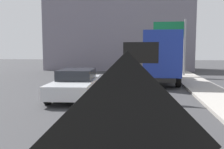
% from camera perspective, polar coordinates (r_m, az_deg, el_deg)
% --- Properties ---
extents(arrow_board_trailer, '(1.60, 1.87, 2.70)m').
position_cam_1_polar(arrow_board_trailer, '(11.17, 6.70, -3.83)').
color(arrow_board_trailer, orange).
rests_on(arrow_board_trailer, ground).
extents(box_truck, '(2.50, 6.58, 3.52)m').
position_cam_1_polar(box_truck, '(17.29, 11.11, 4.16)').
color(box_truck, black).
rests_on(box_truck, ground).
extents(pickup_car, '(2.31, 5.10, 1.38)m').
position_cam_1_polar(pickup_car, '(12.15, -8.45, -2.04)').
color(pickup_car, silver).
rests_on(pickup_car, ground).
extents(highway_guide_sign, '(2.79, 0.18, 5.00)m').
position_cam_1_polar(highway_guide_sign, '(21.88, 14.81, 8.43)').
color(highway_guide_sign, gray).
rests_on(highway_guide_sign, ground).
extents(far_building_block, '(16.99, 6.09, 8.86)m').
position_cam_1_polar(far_building_block, '(29.83, 1.62, 9.80)').
color(far_building_block, slate).
rests_on(far_building_block, ground).
extents(traffic_cone_mid_lane, '(0.36, 0.36, 0.77)m').
position_cam_1_polar(traffic_cone_mid_lane, '(5.70, -0.19, -14.29)').
color(traffic_cone_mid_lane, black).
rests_on(traffic_cone_mid_lane, ground).
extents(traffic_cone_far_lane, '(0.36, 0.36, 0.58)m').
position_cam_1_polar(traffic_cone_far_lane, '(8.04, 1.61, -9.02)').
color(traffic_cone_far_lane, black).
rests_on(traffic_cone_far_lane, ground).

